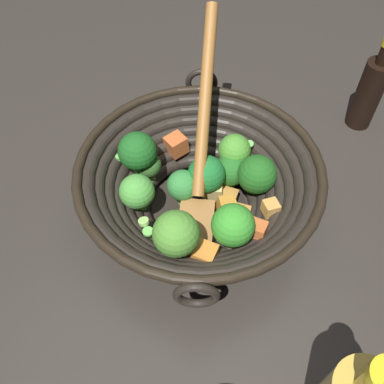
{
  "coord_description": "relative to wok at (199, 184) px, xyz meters",
  "views": [
    {
      "loc": [
        0.09,
        0.38,
        0.56
      ],
      "look_at": [
        0.01,
        -0.02,
        0.03
      ],
      "focal_mm": 40.12,
      "sensor_mm": 36.0,
      "label": 1
    }
  ],
  "objects": [
    {
      "name": "wok",
      "position": [
        0.0,
        0.0,
        0.0
      ],
      "size": [
        0.35,
        0.39,
        0.24
      ],
      "color": "black",
      "rests_on": "ground"
    },
    {
      "name": "ground_plane",
      "position": [
        -0.0,
        -0.0,
        -0.07
      ],
      "size": [
        4.0,
        4.0,
        0.0
      ],
      "primitive_type": "plane",
      "color": "#332D28"
    },
    {
      "name": "soy_sauce_bottle",
      "position": [
        -0.33,
        -0.14,
        0.0
      ],
      "size": [
        0.04,
        0.04,
        0.18
      ],
      "color": "black",
      "rests_on": "ground"
    }
  ]
}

